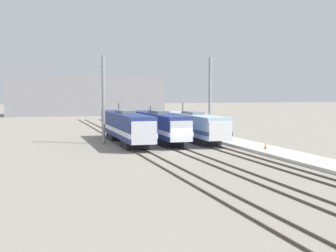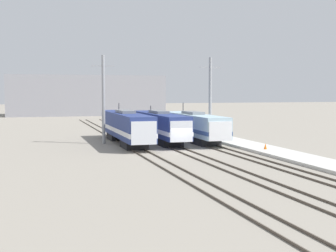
{
  "view_description": "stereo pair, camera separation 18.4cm",
  "coord_description": "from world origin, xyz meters",
  "px_view_note": "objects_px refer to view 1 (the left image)",
  "views": [
    {
      "loc": [
        -16.11,
        -48.26,
        6.57
      ],
      "look_at": [
        -0.72,
        3.52,
        2.55
      ],
      "focal_mm": 50.0,
      "sensor_mm": 36.0,
      "label": 1
    },
    {
      "loc": [
        -15.93,
        -48.31,
        6.57
      ],
      "look_at": [
        -0.72,
        3.52,
        2.55
      ],
      "focal_mm": 50.0,
      "sensor_mm": 36.0,
      "label": 2
    }
  ],
  "objects_px": {
    "locomotive_center": "(160,126)",
    "traffic_cone": "(265,146)",
    "catenary_tower_left": "(103,98)",
    "locomotive_far_right": "(194,126)",
    "catenary_tower_right": "(210,98)",
    "locomotive_far_left": "(126,127)"
  },
  "relations": [
    {
      "from": "locomotive_center",
      "to": "traffic_cone",
      "type": "relative_size",
      "value": 30.3
    },
    {
      "from": "locomotive_center",
      "to": "catenary_tower_left",
      "type": "relative_size",
      "value": 1.74
    },
    {
      "from": "locomotive_far_left",
      "to": "locomotive_far_right",
      "type": "xyz_separation_m",
      "value": [
        9.19,
        0.64,
        -0.14
      ]
    },
    {
      "from": "catenary_tower_right",
      "to": "traffic_cone",
      "type": "height_order",
      "value": "catenary_tower_right"
    },
    {
      "from": "locomotive_center",
      "to": "catenary_tower_left",
      "type": "xyz_separation_m",
      "value": [
        -7.25,
        0.11,
        3.59
      ]
    },
    {
      "from": "catenary_tower_left",
      "to": "traffic_cone",
      "type": "xyz_separation_m",
      "value": [
        15.69,
        -12.71,
        -5.08
      ]
    },
    {
      "from": "catenary_tower_left",
      "to": "catenary_tower_right",
      "type": "bearing_deg",
      "value": 0.0
    },
    {
      "from": "locomotive_center",
      "to": "locomotive_far_left",
      "type": "bearing_deg",
      "value": -167.98
    },
    {
      "from": "locomotive_far_right",
      "to": "catenary_tower_left",
      "type": "xyz_separation_m",
      "value": [
        -11.84,
        0.45,
        3.66
      ]
    },
    {
      "from": "locomotive_far_left",
      "to": "locomotive_center",
      "type": "height_order",
      "value": "locomotive_far_left"
    },
    {
      "from": "catenary_tower_left",
      "to": "catenary_tower_right",
      "type": "xyz_separation_m",
      "value": [
        14.22,
        0.0,
        0.0
      ]
    },
    {
      "from": "catenary_tower_left",
      "to": "locomotive_center",
      "type": "bearing_deg",
      "value": -0.87
    },
    {
      "from": "locomotive_far_left",
      "to": "traffic_cone",
      "type": "relative_size",
      "value": 31.75
    },
    {
      "from": "locomotive_far_right",
      "to": "catenary_tower_right",
      "type": "height_order",
      "value": "catenary_tower_right"
    },
    {
      "from": "locomotive_center",
      "to": "locomotive_far_right",
      "type": "relative_size",
      "value": 1.02
    },
    {
      "from": "locomotive_center",
      "to": "traffic_cone",
      "type": "xyz_separation_m",
      "value": [
        8.44,
        -12.6,
        -1.49
      ]
    },
    {
      "from": "locomotive_center",
      "to": "catenary_tower_left",
      "type": "bearing_deg",
      "value": 179.13
    },
    {
      "from": "locomotive_far_right",
      "to": "traffic_cone",
      "type": "relative_size",
      "value": 29.85
    },
    {
      "from": "catenary_tower_right",
      "to": "traffic_cone",
      "type": "xyz_separation_m",
      "value": [
        1.46,
        -12.71,
        -5.08
      ]
    },
    {
      "from": "catenary_tower_right",
      "to": "traffic_cone",
      "type": "bearing_deg",
      "value": -83.44
    },
    {
      "from": "traffic_cone",
      "to": "locomotive_center",
      "type": "bearing_deg",
      "value": 123.8
    },
    {
      "from": "locomotive_far_right",
      "to": "catenary_tower_right",
      "type": "xyz_separation_m",
      "value": [
        2.38,
        0.45,
        3.66
      ]
    }
  ]
}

